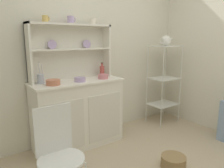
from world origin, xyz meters
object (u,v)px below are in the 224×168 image
wire_chair (58,149)px  jam_bottle (102,71)px  cup_gold_0 (45,19)px  hutch_shelf_unit (70,47)px  utensil_jar (41,79)px  bakers_rack (164,76)px  bowl_mixing_large (53,82)px  hutch_cabinet (78,113)px  porcelain_teapot (166,41)px  floor_basket (173,162)px

wire_chair → jam_bottle: jam_bottle is taller
cup_gold_0 → jam_bottle: size_ratio=0.43×
jam_bottle → hutch_shelf_unit: bearing=169.5°
utensil_jar → bakers_rack: bearing=-4.9°
bowl_mixing_large → hutch_cabinet: bearing=12.4°
hutch_cabinet → porcelain_teapot: bearing=-3.3°
bakers_rack → floor_basket: (-0.91, -0.97, -0.71)m
hutch_shelf_unit → floor_basket: (0.58, -1.22, -1.19)m
floor_basket → utensil_jar: size_ratio=1.04×
hutch_shelf_unit → jam_bottle: bearing=-10.5°
bakers_rack → bowl_mixing_large: bakers_rack is taller
floor_basket → porcelain_teapot: bearing=46.8°
bakers_rack → jam_bottle: bakers_rack is taller
hutch_cabinet → hutch_shelf_unit: 0.83m
wire_chair → utensil_jar: (0.19, 0.95, 0.39)m
wire_chair → bowl_mixing_large: 0.92m
bakers_rack → jam_bottle: (-1.07, 0.17, 0.16)m
bakers_rack → bowl_mixing_large: size_ratio=7.98×
wire_chair → floor_basket: wire_chair is taller
hutch_cabinet → hutch_shelf_unit: size_ratio=1.07×
hutch_cabinet → bowl_mixing_large: bearing=-167.6°
utensil_jar → porcelain_teapot: 1.96m
hutch_cabinet → porcelain_teapot: porcelain_teapot is taller
bakers_rack → utensil_jar: bearing=175.1°
porcelain_teapot → hutch_shelf_unit: bearing=170.4°
utensil_jar → cup_gold_0: bearing=22.2°
hutch_cabinet → hutch_shelf_unit: hutch_shelf_unit is taller
floor_basket → bowl_mixing_large: bearing=132.8°
utensil_jar → jam_bottle: bearing=0.6°
wire_chair → cup_gold_0: bearing=48.4°
bowl_mixing_large → floor_basket: bearing=-47.2°
bakers_rack → cup_gold_0: cup_gold_0 is taller
jam_bottle → floor_basket: bearing=-82.1°
hutch_cabinet → cup_gold_0: (-0.31, 0.12, 1.14)m
bowl_mixing_large → jam_bottle: bearing=12.0°
cup_gold_0 → porcelain_teapot: cup_gold_0 is taller
wire_chair → cup_gold_0: 1.48m
porcelain_teapot → utensil_jar: bearing=175.1°
bakers_rack → wire_chair: bakers_rack is taller
hutch_shelf_unit → utensil_jar: size_ratio=4.22×
cup_gold_0 → hutch_shelf_unit: bearing=7.7°
cup_gold_0 → utensil_jar: cup_gold_0 is taller
floor_basket → utensil_jar: utensil_jar is taller
cup_gold_0 → porcelain_teapot: size_ratio=0.33×
floor_basket → bowl_mixing_large: (-0.91, 0.98, 0.82)m
hutch_shelf_unit → cup_gold_0: (-0.31, -0.04, 0.32)m
hutch_cabinet → jam_bottle: (0.42, 0.09, 0.49)m
wire_chair → utensil_jar: 1.04m
bakers_rack → utensil_jar: size_ratio=4.98×
hutch_cabinet → jam_bottle: bearing=11.6°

